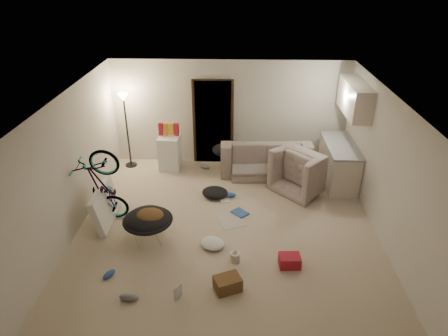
{
  "coord_description": "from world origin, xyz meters",
  "views": [
    {
      "loc": [
        0.15,
        -5.95,
        4.45
      ],
      "look_at": [
        -0.06,
        0.6,
        1.03
      ],
      "focal_mm": 32.0,
      "sensor_mm": 36.0,
      "label": 1
    }
  ],
  "objects_px": {
    "armchair": "(307,173)",
    "drink_case_b": "(290,261)",
    "drink_case_a": "(228,284)",
    "mini_fridge": "(170,153)",
    "bicycle": "(105,202)",
    "floor_lamp": "(125,115)",
    "sofa": "(265,160)",
    "kitchen_counter": "(338,164)",
    "juicer": "(235,256)",
    "saucer_chair": "(148,224)",
    "tv_box": "(105,206)"
  },
  "relations": [
    {
      "from": "drink_case_a",
      "to": "drink_case_b",
      "type": "relative_size",
      "value": 1.13
    },
    {
      "from": "floor_lamp",
      "to": "drink_case_b",
      "type": "relative_size",
      "value": 5.25
    },
    {
      "from": "armchair",
      "to": "drink_case_a",
      "type": "distance_m",
      "value": 3.55
    },
    {
      "from": "kitchen_counter",
      "to": "tv_box",
      "type": "height_order",
      "value": "kitchen_counter"
    },
    {
      "from": "tv_box",
      "to": "drink_case_a",
      "type": "bearing_deg",
      "value": -36.55
    },
    {
      "from": "bicycle",
      "to": "mini_fridge",
      "type": "distance_m",
      "value": 2.39
    },
    {
      "from": "kitchen_counter",
      "to": "armchair",
      "type": "height_order",
      "value": "kitchen_counter"
    },
    {
      "from": "saucer_chair",
      "to": "tv_box",
      "type": "bearing_deg",
      "value": 148.55
    },
    {
      "from": "bicycle",
      "to": "kitchen_counter",
      "type": "bearing_deg",
      "value": -68.55
    },
    {
      "from": "armchair",
      "to": "drink_case_b",
      "type": "bearing_deg",
      "value": 122.52
    },
    {
      "from": "bicycle",
      "to": "drink_case_b",
      "type": "distance_m",
      "value": 3.57
    },
    {
      "from": "floor_lamp",
      "to": "sofa",
      "type": "bearing_deg",
      "value": -3.54
    },
    {
      "from": "floor_lamp",
      "to": "bicycle",
      "type": "relative_size",
      "value": 1.14
    },
    {
      "from": "floor_lamp",
      "to": "bicycle",
      "type": "distance_m",
      "value": 2.49
    },
    {
      "from": "floor_lamp",
      "to": "drink_case_a",
      "type": "bearing_deg",
      "value": -58.86
    },
    {
      "from": "sofa",
      "to": "mini_fridge",
      "type": "height_order",
      "value": "mini_fridge"
    },
    {
      "from": "drink_case_a",
      "to": "juicer",
      "type": "height_order",
      "value": "juicer"
    },
    {
      "from": "sofa",
      "to": "bicycle",
      "type": "distance_m",
      "value": 3.78
    },
    {
      "from": "sofa",
      "to": "armchair",
      "type": "relative_size",
      "value": 1.93
    },
    {
      "from": "mini_fridge",
      "to": "saucer_chair",
      "type": "bearing_deg",
      "value": -85.06
    },
    {
      "from": "mini_fridge",
      "to": "bicycle",
      "type": "bearing_deg",
      "value": -107.88
    },
    {
      "from": "bicycle",
      "to": "tv_box",
      "type": "bearing_deg",
      "value": -178.0
    },
    {
      "from": "tv_box",
      "to": "bicycle",
      "type": "bearing_deg",
      "value": 89.43
    },
    {
      "from": "bicycle",
      "to": "drink_case_b",
      "type": "relative_size",
      "value": 4.62
    },
    {
      "from": "juicer",
      "to": "drink_case_b",
      "type": "bearing_deg",
      "value": -5.14
    },
    {
      "from": "mini_fridge",
      "to": "saucer_chair",
      "type": "distance_m",
      "value": 2.83
    },
    {
      "from": "juicer",
      "to": "armchair",
      "type": "bearing_deg",
      "value": 58.45
    },
    {
      "from": "sofa",
      "to": "juicer",
      "type": "bearing_deg",
      "value": 76.21
    },
    {
      "from": "bicycle",
      "to": "armchair",
      "type": "bearing_deg",
      "value": -68.71
    },
    {
      "from": "saucer_chair",
      "to": "juicer",
      "type": "xyz_separation_m",
      "value": [
        1.52,
        -0.49,
        -0.27
      ]
    },
    {
      "from": "tv_box",
      "to": "drink_case_b",
      "type": "distance_m",
      "value": 3.55
    },
    {
      "from": "saucer_chair",
      "to": "juicer",
      "type": "distance_m",
      "value": 1.62
    },
    {
      "from": "drink_case_a",
      "to": "mini_fridge",
      "type": "bearing_deg",
      "value": 86.56
    },
    {
      "from": "sofa",
      "to": "juicer",
      "type": "height_order",
      "value": "sofa"
    },
    {
      "from": "saucer_chair",
      "to": "floor_lamp",
      "type": "bearing_deg",
      "value": 109.54
    },
    {
      "from": "sofa",
      "to": "mini_fridge",
      "type": "bearing_deg",
      "value": -4.58
    },
    {
      "from": "kitchen_counter",
      "to": "mini_fridge",
      "type": "distance_m",
      "value": 3.88
    },
    {
      "from": "drink_case_a",
      "to": "drink_case_b",
      "type": "distance_m",
      "value": 1.15
    },
    {
      "from": "drink_case_b",
      "to": "juicer",
      "type": "xyz_separation_m",
      "value": [
        -0.89,
        0.08,
        -0.0
      ]
    },
    {
      "from": "armchair",
      "to": "drink_case_b",
      "type": "height_order",
      "value": "armchair"
    },
    {
      "from": "sofa",
      "to": "drink_case_a",
      "type": "bearing_deg",
      "value": 76.58
    },
    {
      "from": "bicycle",
      "to": "floor_lamp",
      "type": "bearing_deg",
      "value": 4.47
    },
    {
      "from": "drink_case_b",
      "to": "bicycle",
      "type": "bearing_deg",
      "value": 157.36
    },
    {
      "from": "tv_box",
      "to": "drink_case_b",
      "type": "xyz_separation_m",
      "value": [
        3.35,
        -1.15,
        -0.25
      ]
    },
    {
      "from": "armchair",
      "to": "drink_case_b",
      "type": "distance_m",
      "value": 2.67
    },
    {
      "from": "floor_lamp",
      "to": "sofa",
      "type": "height_order",
      "value": "floor_lamp"
    },
    {
      "from": "mini_fridge",
      "to": "juicer",
      "type": "height_order",
      "value": "mini_fridge"
    },
    {
      "from": "bicycle",
      "to": "saucer_chair",
      "type": "distance_m",
      "value": 1.12
    },
    {
      "from": "floor_lamp",
      "to": "kitchen_counter",
      "type": "bearing_deg",
      "value": -7.66
    },
    {
      "from": "kitchen_counter",
      "to": "saucer_chair",
      "type": "bearing_deg",
      "value": -149.02
    }
  ]
}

